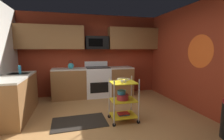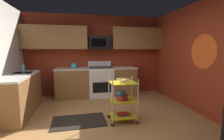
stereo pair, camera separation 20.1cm
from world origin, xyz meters
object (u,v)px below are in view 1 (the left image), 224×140
(fruit_bowl, at_px, (124,80))
(mixing_bowl_small, at_px, (121,92))
(oven_range, at_px, (98,81))
(rolling_cart, at_px, (123,100))
(dish_soap_bottle, at_px, (20,69))
(book_stack, at_px, (123,114))
(kettle, at_px, (71,66))
(mixing_bowl_large, at_px, (123,97))
(microwave, at_px, (97,43))

(fruit_bowl, xyz_separation_m, mixing_bowl_small, (-0.04, 0.01, -0.26))
(oven_range, relative_size, mixing_bowl_small, 6.04)
(oven_range, distance_m, rolling_cart, 1.95)
(dish_soap_bottle, bearing_deg, book_stack, -27.78)
(rolling_cart, relative_size, kettle, 3.47)
(mixing_bowl_small, bearing_deg, mixing_bowl_large, -24.91)
(mixing_bowl_small, xyz_separation_m, dish_soap_bottle, (-2.18, 1.16, 0.40))
(book_stack, distance_m, dish_soap_bottle, 2.66)
(microwave, height_order, mixing_bowl_large, microwave)
(mixing_bowl_small, relative_size, kettle, 0.69)
(oven_range, relative_size, microwave, 1.57)
(rolling_cart, xyz_separation_m, kettle, (-1.04, 1.93, 0.54))
(mixing_bowl_small, height_order, book_stack, mixing_bowl_small)
(mixing_bowl_small, bearing_deg, kettle, 117.46)
(microwave, xyz_separation_m, fruit_bowl, (0.22, -2.04, -0.82))
(book_stack, relative_size, dish_soap_bottle, 1.21)
(fruit_bowl, xyz_separation_m, mixing_bowl_large, (-0.02, 0.00, -0.36))
(oven_range, xyz_separation_m, book_stack, (0.22, -1.93, -0.33))
(rolling_cart, xyz_separation_m, mixing_bowl_large, (-0.02, -0.00, 0.07))
(oven_range, distance_m, mixing_bowl_large, 1.94)
(microwave, bearing_deg, fruit_bowl, -83.82)
(microwave, bearing_deg, book_stack, -83.82)
(fruit_bowl, bearing_deg, kettle, 118.26)
(book_stack, bearing_deg, rolling_cart, 0.00)
(book_stack, bearing_deg, microwave, 96.18)
(mixing_bowl_small, bearing_deg, book_stack, -14.13)
(rolling_cart, distance_m, book_stack, 0.30)
(oven_range, relative_size, book_stack, 4.55)
(fruit_bowl, distance_m, mixing_bowl_large, 0.36)
(rolling_cart, relative_size, dish_soap_bottle, 4.57)
(oven_range, distance_m, dish_soap_bottle, 2.21)
(microwave, bearing_deg, oven_range, -89.74)
(rolling_cart, distance_m, kettle, 2.26)
(dish_soap_bottle, bearing_deg, rolling_cart, -27.78)
(mixing_bowl_small, bearing_deg, microwave, 95.10)
(fruit_bowl, relative_size, mixing_bowl_small, 1.49)
(oven_range, distance_m, microwave, 1.23)
(book_stack, bearing_deg, mixing_bowl_small, 165.87)
(fruit_bowl, relative_size, kettle, 1.03)
(kettle, bearing_deg, book_stack, -61.74)
(microwave, bearing_deg, mixing_bowl_large, -84.32)
(book_stack, height_order, kettle, kettle)
(mixing_bowl_large, height_order, book_stack, mixing_bowl_large)
(mixing_bowl_small, relative_size, dish_soap_bottle, 0.91)
(mixing_bowl_large, relative_size, kettle, 0.95)
(rolling_cart, xyz_separation_m, dish_soap_bottle, (-2.22, 1.17, 0.57))
(mixing_bowl_small, bearing_deg, oven_range, 95.36)
(fruit_bowl, bearing_deg, microwave, 96.18)
(mixing_bowl_large, xyz_separation_m, kettle, (-1.02, 1.93, 0.48))
(mixing_bowl_large, relative_size, mixing_bowl_small, 1.38)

